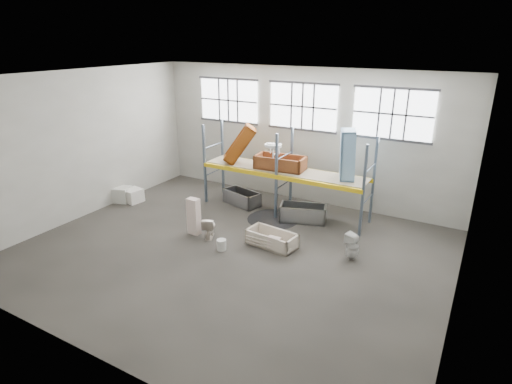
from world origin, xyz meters
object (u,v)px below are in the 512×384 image
Objects in this scene: rust_tub_flat at (280,163)px; bucket at (222,245)px; toilet_white at (352,246)px; toilet_beige at (209,227)px; bathtub_beige at (272,239)px; steel_tub_right at (303,213)px; cistern_tall at (194,216)px; steel_tub_left at (242,198)px; carton_near at (121,194)px; blue_tub_upright at (347,155)px.

rust_tub_flat is 5.28× the size of bucket.
toilet_beige is at bearing -64.99° from toilet_white.
bathtub_beige is at bearing -68.22° from rust_tub_flat.
steel_tub_right is 1.93m from rust_tub_flat.
rust_tub_flat is at bearing 65.60° from cistern_tall.
steel_tub_right reaches higher than steel_tub_left.
steel_tub_right is 3.39m from bucket.
toilet_white is 9.11m from carton_near.
toilet_white reaches higher than toilet_beige.
toilet_white is 1.20× the size of carton_near.
steel_tub_left is (-2.54, 2.42, 0.04)m from bathtub_beige.
bathtub_beige is 3.19m from rust_tub_flat.
cistern_tall is at bearing 160.24° from bucket.
cistern_tall is (-0.56, -0.03, 0.26)m from toilet_beige.
blue_tub_upright reaches higher than steel_tub_left.
cistern_tall is 2.93m from steel_tub_left.
toilet_white is at bearing -37.92° from steel_tub_right.
toilet_beige is 0.85× the size of toilet_white.
steel_tub_right is at bearing -19.96° from rust_tub_flat.
rust_tub_flat is 2.43m from blue_tub_upright.
carton_near is (-9.11, -0.00, -0.12)m from toilet_white.
blue_tub_upright is (1.33, 2.68, 2.17)m from bathtub_beige.
toilet_white is 0.52× the size of steel_tub_right.
bucket is at bearing -17.59° from cistern_tall.
steel_tub_left is 2.64m from steel_tub_right.
bathtub_beige is 1.53m from bucket.
toilet_beige is 2.94m from steel_tub_left.
cistern_tall reaches higher than steel_tub_left.
steel_tub_right is at bearing 94.42° from bathtub_beige.
carton_near is at bearing -176.70° from bathtub_beige.
rust_tub_flat reaches higher than toilet_white.
toilet_white is 3.21m from blue_tub_upright.
cistern_tall reaches higher than bucket.
bathtub_beige is 6.75m from carton_near.
bucket is (-1.18, -0.98, -0.06)m from bathtub_beige.
bathtub_beige is 2.05m from toilet_beige.
cistern_tall is 0.69× the size of rust_tub_flat.
steel_tub_right is (2.07, 2.63, -0.06)m from toilet_beige.
steel_tub_right is (0.08, 2.17, 0.06)m from bathtub_beige.
bathtub_beige is at bearing 12.96° from cistern_tall.
bucket is at bearing -68.13° from steel_tub_left.
cistern_tall is at bearing -90.23° from steel_tub_left.
toilet_white reaches higher than carton_near.
toilet_beige is at bearing -107.70° from rust_tub_flat.
toilet_beige reaches higher than steel_tub_left.
cistern_tall is 5.32m from blue_tub_upright.
blue_tub_upright reaches higher than carton_near.
toilet_white is at bearing 166.15° from toilet_beige.
steel_tub_right is 0.95× the size of blue_tub_upright.
toilet_white is 5.32m from steel_tub_left.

